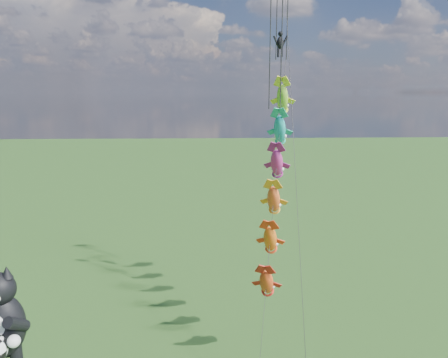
{
  "coord_description": "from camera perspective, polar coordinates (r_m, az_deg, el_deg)",
  "views": [
    {
      "loc": [
        14.46,
        -18.15,
        17.33
      ],
      "look_at": [
        15.73,
        11.31,
        11.47
      ],
      "focal_mm": 35.0,
      "sensor_mm": 36.0,
      "label": 1
    }
  ],
  "objects": [
    {
      "name": "fish_windsock_rig",
      "position": [
        30.53,
        6.72,
        -0.28
      ],
      "size": [
        4.23,
        15.47,
        20.08
      ],
      "rotation": [
        0.0,
        0.0,
        0.07
      ],
      "color": "brown",
      "rests_on": "ground"
    },
    {
      "name": "parafoil_rig",
      "position": [
        33.13,
        7.44,
        18.19
      ],
      "size": [
        2.13,
        17.57,
        27.63
      ],
      "rotation": [
        0.0,
        0.0,
        0.03
      ],
      "color": "brown",
      "rests_on": "ground"
    }
  ]
}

